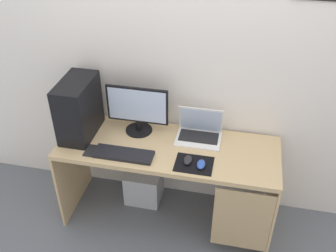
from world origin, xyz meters
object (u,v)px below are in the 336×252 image
(mouse_left, at_px, (188,160))
(mouse_right, at_px, (201,164))
(subwoofer, at_px, (144,184))
(laptop, at_px, (199,132))
(pc_tower, at_px, (79,108))
(cell_phone, at_px, (90,151))
(monitor, at_px, (138,110))
(keyboard, at_px, (124,154))

(mouse_left, relative_size, mouse_right, 1.00)
(mouse_right, height_order, subwoofer, mouse_right)
(mouse_left, relative_size, subwoofer, 0.33)
(subwoofer, bearing_deg, laptop, -1.71)
(mouse_left, xyz_separation_m, subwoofer, (-0.41, 0.32, -0.60))
(pc_tower, height_order, mouse_right, pc_tower)
(mouse_right, distance_m, subwoofer, 0.86)
(mouse_left, distance_m, cell_phone, 0.70)
(cell_phone, relative_size, subwoofer, 0.45)
(laptop, height_order, subwoofer, laptop)
(cell_phone, distance_m, subwoofer, 0.73)
(pc_tower, xyz_separation_m, subwoofer, (0.43, 0.14, -0.80))
(monitor, bearing_deg, laptop, 2.58)
(pc_tower, relative_size, mouse_right, 4.58)
(laptop, xyz_separation_m, cell_phone, (-0.73, -0.33, -0.04))
(pc_tower, relative_size, subwoofer, 1.52)
(mouse_right, bearing_deg, mouse_left, 165.26)
(subwoofer, bearing_deg, keyboard, -96.55)
(monitor, distance_m, mouse_right, 0.63)
(mouse_right, distance_m, cell_phone, 0.79)
(mouse_left, relative_size, cell_phone, 0.74)
(monitor, height_order, subwoofer, monitor)
(pc_tower, bearing_deg, mouse_left, -11.80)
(monitor, distance_m, laptop, 0.48)
(pc_tower, relative_size, monitor, 0.95)
(mouse_left, xyz_separation_m, cell_phone, (-0.70, -0.02, -0.02))
(monitor, relative_size, mouse_left, 4.81)
(monitor, xyz_separation_m, mouse_left, (0.43, -0.28, -0.17))
(mouse_left, bearing_deg, pc_tower, 168.20)
(laptop, bearing_deg, mouse_left, -96.20)
(mouse_left, bearing_deg, cell_phone, -178.16)
(laptop, height_order, cell_phone, laptop)
(laptop, xyz_separation_m, mouse_right, (0.06, -0.33, -0.03))
(keyboard, distance_m, subwoofer, 0.68)
(laptop, distance_m, mouse_left, 0.31)
(mouse_left, bearing_deg, subwoofer, 142.44)
(laptop, bearing_deg, keyboard, -146.23)
(cell_phone, bearing_deg, mouse_left, 1.84)
(subwoofer, bearing_deg, monitor, -113.23)
(mouse_left, height_order, cell_phone, mouse_left)
(mouse_right, bearing_deg, laptop, 100.64)
(mouse_right, bearing_deg, subwoofer, 146.00)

